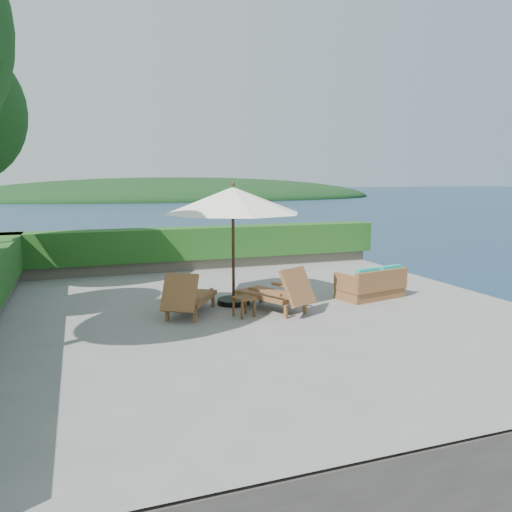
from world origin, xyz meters
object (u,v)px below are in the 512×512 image
object	(u,v)px
lounge_left	(189,296)
side_table	(244,300)
wicker_loveseat	(372,285)
patio_umbrella	(233,202)
lounge_right	(278,292)

from	to	relation	value
lounge_left	side_table	world-z (taller)	lounge_left
side_table	lounge_left	bearing A→B (deg)	155.58
side_table	wicker_loveseat	xyz separation A→B (m)	(3.48, 0.54, -0.04)
patio_umbrella	lounge_left	distance (m)	2.39
lounge_left	wicker_loveseat	bearing A→B (deg)	31.94
lounge_right	side_table	size ratio (longest dim) A/B	3.81
lounge_right	patio_umbrella	bearing A→B (deg)	101.00
lounge_right	wicker_loveseat	size ratio (longest dim) A/B	1.07
lounge_left	side_table	distance (m)	1.19
patio_umbrella	side_table	bearing A→B (deg)	-95.75
side_table	patio_umbrella	bearing A→B (deg)	84.25
side_table	wicker_loveseat	bearing A→B (deg)	8.78
patio_umbrella	lounge_right	size ratio (longest dim) A/B	1.74
wicker_loveseat	lounge_left	bearing A→B (deg)	168.40
wicker_loveseat	patio_umbrella	bearing A→B (deg)	157.96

